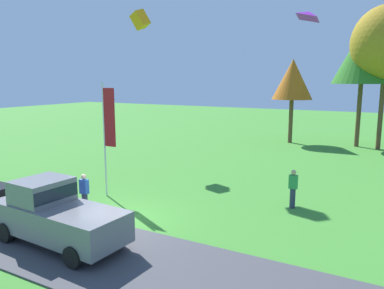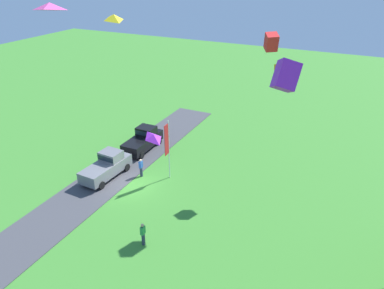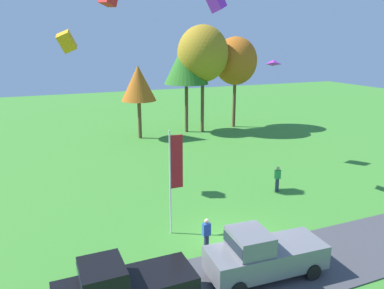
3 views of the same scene
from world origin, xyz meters
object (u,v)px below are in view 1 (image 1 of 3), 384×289
kite_diamond_near_flag (309,15)px  tree_lone_near (363,55)px  car_pickup_near_entrance (55,213)px  person_watching_sky (84,194)px  person_beside_suv (293,189)px  flag_banner (108,125)px  tree_far_left (293,80)px  kite_box_over_trees (140,20)px

kite_diamond_near_flag → tree_lone_near: bearing=87.3°
kite_diamond_near_flag → car_pickup_near_entrance: bearing=-124.8°
person_watching_sky → tree_lone_near: tree_lone_near is taller
person_beside_suv → flag_banner: size_ratio=0.31×
car_pickup_near_entrance → person_watching_sky: size_ratio=2.98×
tree_far_left → flag_banner: bearing=-100.0°
person_watching_sky → flag_banner: size_ratio=0.31×
tree_far_left → kite_diamond_near_flag: bearing=-73.9°
person_beside_suv → kite_diamond_near_flag: size_ratio=1.59×
car_pickup_near_entrance → kite_box_over_trees: 16.57m
flag_banner → kite_box_over_trees: 10.78m
car_pickup_near_entrance → flag_banner: (-1.99, 4.99, 2.35)m
person_beside_suv → person_watching_sky: 8.92m
tree_lone_near → flag_banner: tree_lone_near is taller
kite_diamond_near_flag → person_watching_sky: bearing=-140.2°
car_pickup_near_entrance → person_beside_suv: (6.12, 7.60, -0.23)m
kite_box_over_trees → flag_banner: bearing=-63.8°
tree_far_left → kite_diamond_near_flag: (4.64, -16.05, 2.75)m
tree_far_left → flag_banner: size_ratio=1.34×
person_beside_suv → person_watching_sky: bearing=-146.2°
person_beside_suv → kite_box_over_trees: size_ratio=1.58×
car_pickup_near_entrance → person_beside_suv: bearing=51.2°
person_beside_suv → tree_far_left: (-4.61, 17.29, 4.68)m
person_watching_sky → car_pickup_near_entrance: bearing=-63.8°
car_pickup_near_entrance → tree_far_left: (1.51, 24.89, 4.45)m
car_pickup_near_entrance → person_watching_sky: bearing=116.2°
person_beside_suv → tree_lone_near: tree_lone_near is taller
person_beside_suv → tree_far_left: size_ratio=0.23×
kite_box_over_trees → kite_diamond_near_flag: bearing=-18.9°
person_beside_suv → flag_banner: (-8.11, -2.61, 2.58)m
flag_banner → kite_box_over_trees: (-3.92, 7.98, 6.09)m
person_beside_suv → kite_box_over_trees: 15.77m
kite_box_over_trees → car_pickup_near_entrance: bearing=-65.5°
flag_banner → kite_diamond_near_flag: size_ratio=5.09×
car_pickup_near_entrance → tree_far_left: 25.33m
tree_lone_near → kite_box_over_trees: kite_box_over_trees is taller
person_beside_suv → car_pickup_near_entrance: bearing=-128.8°
car_pickup_near_entrance → flag_banner: size_ratio=0.93×
flag_banner → kite_box_over_trees: size_ratio=5.05×
person_watching_sky → tree_lone_near: 25.33m
person_watching_sky → kite_diamond_near_flag: 12.22m
flag_banner → kite_box_over_trees: bearing=116.2°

